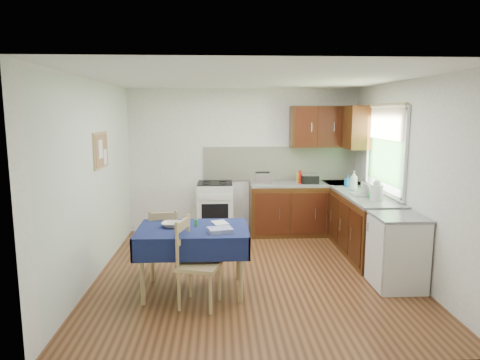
{
  "coord_description": "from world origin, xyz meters",
  "views": [
    {
      "loc": [
        -0.42,
        -5.36,
        2.08
      ],
      "look_at": [
        -0.15,
        0.31,
        1.19
      ],
      "focal_mm": 32.0,
      "sensor_mm": 36.0,
      "label": 1
    }
  ],
  "objects_px": {
    "dining_table": "(193,237)",
    "toaster": "(262,178)",
    "dish_rack": "(366,194)",
    "kettle": "(377,191)",
    "chair_near": "(195,260)",
    "chair_far": "(163,241)",
    "sandwich_press": "(309,178)"
  },
  "relations": [
    {
      "from": "chair_far",
      "to": "toaster",
      "type": "height_order",
      "value": "toaster"
    },
    {
      "from": "dining_table",
      "to": "dish_rack",
      "type": "distance_m",
      "value": 2.72
    },
    {
      "from": "dish_rack",
      "to": "kettle",
      "type": "relative_size",
      "value": 1.37
    },
    {
      "from": "dining_table",
      "to": "toaster",
      "type": "xyz_separation_m",
      "value": [
        1.03,
        2.25,
        0.33
      ]
    },
    {
      "from": "toaster",
      "to": "chair_far",
      "type": "bearing_deg",
      "value": -129.06
    },
    {
      "from": "dining_table",
      "to": "kettle",
      "type": "bearing_deg",
      "value": 12.13
    },
    {
      "from": "sandwich_press",
      "to": "dish_rack",
      "type": "xyz_separation_m",
      "value": [
        0.59,
        -1.12,
        -0.06
      ]
    },
    {
      "from": "chair_far",
      "to": "kettle",
      "type": "xyz_separation_m",
      "value": [
        2.86,
        0.34,
        0.56
      ]
    },
    {
      "from": "toaster",
      "to": "kettle",
      "type": "xyz_separation_m",
      "value": [
        1.42,
        -1.42,
        0.03
      ]
    },
    {
      "from": "chair_far",
      "to": "dish_rack",
      "type": "height_order",
      "value": "dish_rack"
    },
    {
      "from": "toaster",
      "to": "dish_rack",
      "type": "bearing_deg",
      "value": -36.83
    },
    {
      "from": "sandwich_press",
      "to": "kettle",
      "type": "relative_size",
      "value": 1.0
    },
    {
      "from": "dining_table",
      "to": "chair_near",
      "type": "height_order",
      "value": "chair_near"
    },
    {
      "from": "chair_near",
      "to": "dish_rack",
      "type": "bearing_deg",
      "value": -40.91
    },
    {
      "from": "toaster",
      "to": "chair_near",
      "type": "bearing_deg",
      "value": -110.41
    },
    {
      "from": "sandwich_press",
      "to": "toaster",
      "type": "bearing_deg",
      "value": -163.46
    },
    {
      "from": "chair_near",
      "to": "toaster",
      "type": "xyz_separation_m",
      "value": [
        0.99,
        2.62,
        0.49
      ]
    },
    {
      "from": "chair_far",
      "to": "sandwich_press",
      "type": "xyz_separation_m",
      "value": [
        2.25,
        1.82,
        0.51
      ]
    },
    {
      "from": "dining_table",
      "to": "dish_rack",
      "type": "xyz_separation_m",
      "value": [
        2.43,
        1.19,
        0.26
      ]
    },
    {
      "from": "chair_near",
      "to": "kettle",
      "type": "xyz_separation_m",
      "value": [
        2.41,
        1.2,
        0.52
      ]
    },
    {
      "from": "dining_table",
      "to": "kettle",
      "type": "xyz_separation_m",
      "value": [
        2.45,
        0.83,
        0.36
      ]
    },
    {
      "from": "dining_table",
      "to": "sandwich_press",
      "type": "bearing_deg",
      "value": 44.96
    },
    {
      "from": "chair_far",
      "to": "chair_near",
      "type": "relative_size",
      "value": 0.92
    },
    {
      "from": "kettle",
      "to": "dish_rack",
      "type": "bearing_deg",
      "value": 93.5
    },
    {
      "from": "toaster",
      "to": "sandwich_press",
      "type": "distance_m",
      "value": 0.81
    },
    {
      "from": "dining_table",
      "to": "kettle",
      "type": "distance_m",
      "value": 2.61
    },
    {
      "from": "chair_far",
      "to": "chair_near",
      "type": "bearing_deg",
      "value": 108.52
    },
    {
      "from": "chair_far",
      "to": "toaster",
      "type": "bearing_deg",
      "value": -138.52
    },
    {
      "from": "dining_table",
      "to": "toaster",
      "type": "height_order",
      "value": "toaster"
    },
    {
      "from": "chair_near",
      "to": "toaster",
      "type": "height_order",
      "value": "toaster"
    },
    {
      "from": "chair_near",
      "to": "dish_rack",
      "type": "distance_m",
      "value": 2.88
    },
    {
      "from": "chair_near",
      "to": "toaster",
      "type": "bearing_deg",
      "value": -4.69
    }
  ]
}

